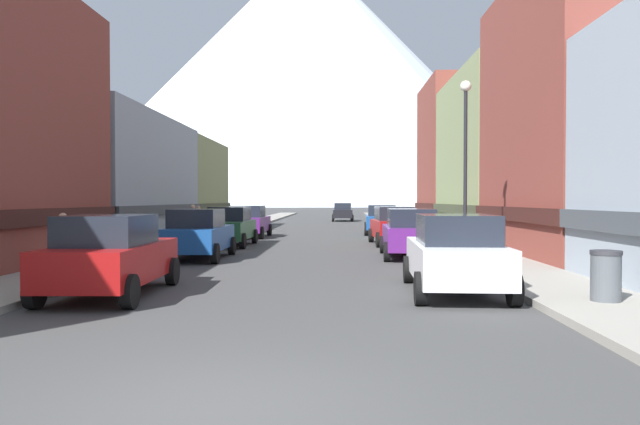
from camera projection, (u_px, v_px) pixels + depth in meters
The scene contains 22 objects.
ground_plane at pixel (220, 413), 6.00m from camera, with size 400.00×400.00×0.00m, color #3F3F3F.
sidewalk_left at pixel (229, 229), 41.17m from camera, with size 2.50×100.00×0.15m, color gray.
sidewalk_right at pixel (414, 230), 40.79m from camera, with size 2.50×100.00×0.15m, color gray.
storefront_left_2 at pixel (69, 181), 30.63m from camera, with size 10.23×13.86×6.34m.
storefront_left_3 at pixel (167, 187), 42.73m from camera, with size 7.14×10.35×6.23m.
storefront_right_2 at pixel (509, 159), 33.17m from camera, with size 6.34×11.93×8.94m.
storefront_right_3 at pixel (482, 158), 43.96m from camera, with size 8.55×9.14×10.56m.
car_left_0 at pixel (111, 255), 13.23m from camera, with size 2.16×4.45×1.78m.
car_left_1 at pixel (198, 234), 21.46m from camera, with size 2.09×4.41×1.78m.
car_left_2 at pixel (229, 226), 27.62m from camera, with size 2.12×4.43×1.78m.
car_left_3 at pixel (249, 221), 33.72m from camera, with size 2.13×4.43×1.78m.
car_right_0 at pixel (455, 254), 13.57m from camera, with size 2.22×4.47×1.78m.
car_right_1 at pixel (410, 233), 22.04m from camera, with size 2.18×4.45×1.78m.
car_right_2 at pixel (394, 225), 28.36m from camera, with size 2.25×4.48×1.78m.
car_right_3 at pixel (381, 219), 36.79m from camera, with size 2.23×4.47×1.78m.
car_driving_0 at pixel (343, 212), 59.21m from camera, with size 2.06×4.40×1.78m.
trash_bin_right at pixel (606, 276), 11.70m from camera, with size 0.59×0.59×0.98m.
pedestrian_0 at pixel (63, 245), 16.33m from camera, with size 0.36×0.36×1.61m.
pedestrian_1 at pixel (193, 222), 30.94m from camera, with size 0.36×0.36×1.71m.
pedestrian_2 at pixel (199, 222), 32.16m from camera, with size 0.36×0.36×1.63m.
streetlamp_right at pixel (465, 143), 19.87m from camera, with size 0.36×0.36×5.86m.
mountain_backdrop at pixel (306, 75), 265.00m from camera, with size 210.79×210.79×113.11m, color silver.
Camera 1 is at (1.18, -5.93, 2.11)m, focal length 34.03 mm.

